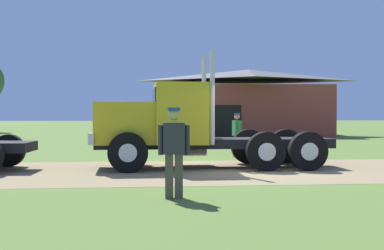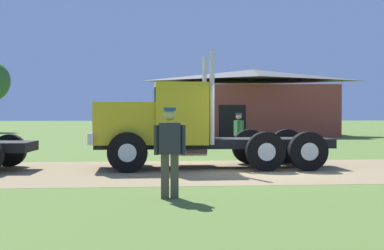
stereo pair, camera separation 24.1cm
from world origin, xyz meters
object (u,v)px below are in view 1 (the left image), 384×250
truck_foreground_white (178,127)px  shed_building (248,104)px  visitor_far_side (237,133)px  visitor_by_barrel (174,149)px

truck_foreground_white → shed_building: shed_building is taller
truck_foreground_white → visitor_far_side: (2.57, 3.97, -0.34)m
truck_foreground_white → visitor_far_side: size_ratio=4.37×
visitor_by_barrel → shed_building: 31.30m
truck_foreground_white → visitor_by_barrel: 6.13m
truck_foreground_white → shed_building: size_ratio=0.58×
visitor_by_barrel → visitor_far_side: 10.55m
truck_foreground_white → visitor_by_barrel: bearing=-95.4°
visitor_by_barrel → shed_building: shed_building is taller
shed_building → visitor_by_barrel: bearing=-104.4°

